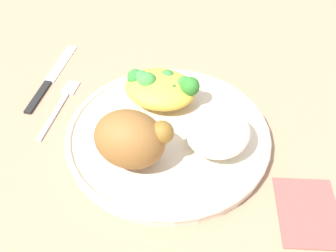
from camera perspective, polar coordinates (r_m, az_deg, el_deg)
ground_plane at (r=0.61m, az=0.00°, el=-1.93°), size 2.00×2.00×0.00m
plate at (r=0.61m, az=0.00°, el=-1.27°), size 0.30×0.30×0.02m
roasted_chicken at (r=0.54m, az=-5.10°, el=-1.78°), size 0.10×0.08×0.08m
rice_pile at (r=0.57m, az=6.87°, el=-0.80°), size 0.09×0.09×0.05m
mac_cheese_with_broccoli at (r=0.64m, az=-1.06°, el=5.37°), size 0.12×0.09×0.05m
fork at (r=0.69m, az=-14.71°, el=2.86°), size 0.03×0.14×0.01m
knife at (r=0.74m, az=-16.25°, el=5.89°), size 0.04×0.19×0.01m
napkin at (r=0.56m, az=18.78°, el=-11.12°), size 0.10×0.12×0.00m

